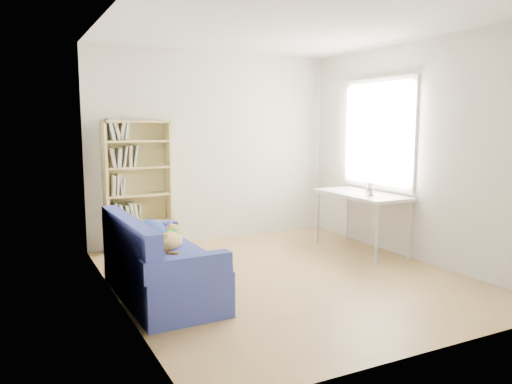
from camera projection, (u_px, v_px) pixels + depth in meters
ground at (286, 277)px, 5.35m from camera, size 4.00×4.00×0.00m
room_shell at (294, 123)px, 5.20m from camera, size 3.54×4.04×2.62m
sofa at (158, 266)px, 4.70m from camera, size 0.81×1.61×0.79m
bookshelf at (138, 191)px, 6.38m from camera, size 0.84×0.26×1.67m
desk at (361, 198)px, 6.37m from camera, size 0.60×1.32×0.75m
pen_cup at (370, 191)px, 6.11m from camera, size 0.09×0.09×0.17m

